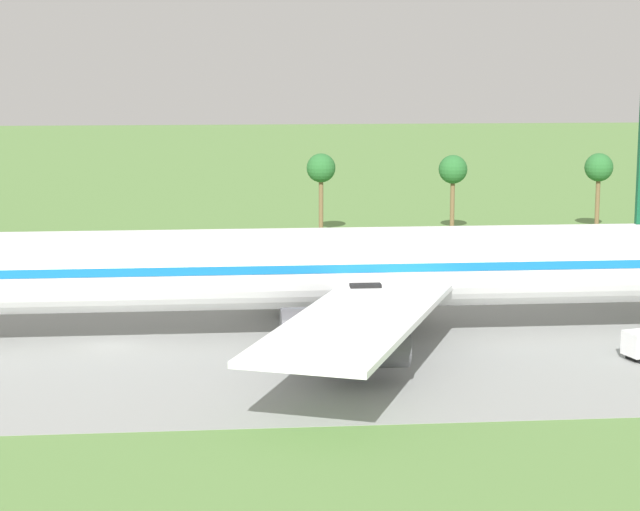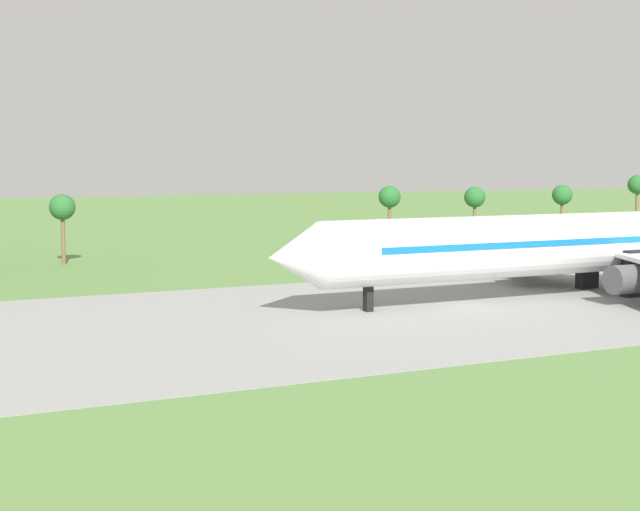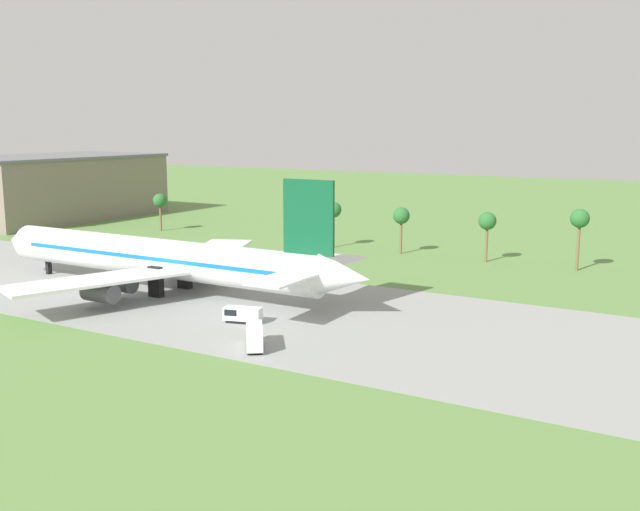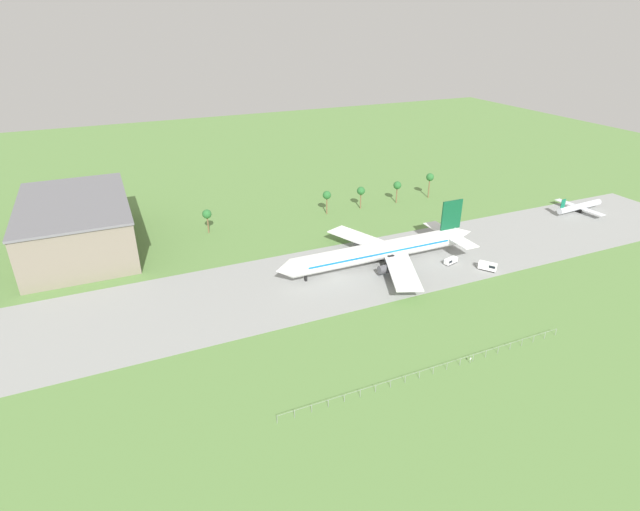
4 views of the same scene
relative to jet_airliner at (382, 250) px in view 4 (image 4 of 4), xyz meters
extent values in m
plane|color=#5B8442|center=(-18.02, -0.81, -5.56)|extent=(600.00, 600.00, 0.00)
cube|color=gray|center=(-18.02, -0.81, -5.55)|extent=(320.00, 44.00, 0.02)
cylinder|color=white|center=(-1.75, 0.00, 0.05)|extent=(63.32, 6.38, 6.38)
cone|color=white|center=(-35.96, 0.00, 0.05)|extent=(5.11, 6.26, 6.26)
cone|color=white|center=(33.90, 0.00, 0.53)|extent=(7.98, 6.06, 6.06)
cube|color=#146BB7|center=(-1.75, 0.00, 0.53)|extent=(53.82, 6.51, 0.64)
cube|color=#0F4C2D|center=(27.99, 0.00, 8.67)|extent=(8.30, 0.50, 10.85)
cube|color=white|center=(28.31, 0.00, 1.01)|extent=(5.75, 25.54, 0.30)
cube|color=white|center=(-0.45, -13.60, -1.06)|extent=(17.88, 28.33, 0.44)
cube|color=white|center=(-0.45, 13.60, -1.06)|extent=(17.88, 28.33, 0.44)
cylinder|color=#4C4C51|center=(-2.45, -7.66, -2.90)|extent=(5.75, 2.87, 2.87)
cylinder|color=#4C4C51|center=(0.13, -14.05, -2.90)|extent=(5.75, 2.87, 2.87)
cylinder|color=#4C4C51|center=(-2.45, 7.66, -2.90)|extent=(5.75, 2.87, 2.87)
cylinder|color=#4C4C51|center=(0.13, 14.05, -2.90)|extent=(5.75, 2.87, 2.87)
cube|color=black|center=(-28.34, 0.00, -3.07)|extent=(0.70, 0.90, 4.97)
cube|color=black|center=(1.42, -3.51, -3.07)|extent=(2.40, 1.20, 4.97)
cube|color=black|center=(1.42, 3.51, -3.07)|extent=(2.40, 1.20, 4.97)
cylinder|color=silver|center=(105.41, 9.39, -2.95)|extent=(25.80, 4.49, 2.75)
cube|color=#0F6647|center=(93.88, 8.61, 0.35)|extent=(2.48, 0.41, 3.85)
cube|color=silver|center=(105.41, 9.39, -3.22)|extent=(4.86, 23.27, 0.24)
cube|color=black|center=(105.41, 9.39, -4.25)|extent=(1.37, 2.55, 2.61)
cube|color=black|center=(30.97, -18.10, -5.36)|extent=(4.44, 5.17, 0.40)
cube|color=white|center=(30.97, -18.10, -3.90)|extent=(5.13, 6.01, 2.51)
cube|color=black|center=(31.93, -19.43, -3.53)|extent=(2.88, 2.89, 0.90)
cube|color=black|center=(22.63, -9.05, -5.36)|extent=(4.80, 2.93, 0.40)
cube|color=white|center=(22.63, -9.05, -4.27)|extent=(5.62, 3.33, 1.78)
cube|color=black|center=(21.23, -9.44, -4.00)|extent=(2.32, 2.46, 0.90)
cylinder|color=gray|center=(-58.02, -55.81, -4.51)|extent=(0.10, 0.10, 2.10)
cylinder|color=gray|center=(-54.02, -55.81, -4.51)|extent=(0.10, 0.10, 2.10)
cylinder|color=gray|center=(-50.02, -55.81, -4.51)|extent=(0.10, 0.10, 2.10)
cylinder|color=gray|center=(-46.02, -55.81, -4.51)|extent=(0.10, 0.10, 2.10)
cylinder|color=gray|center=(-42.02, -55.81, -4.51)|extent=(0.10, 0.10, 2.10)
cylinder|color=gray|center=(-38.02, -55.81, -4.51)|extent=(0.10, 0.10, 2.10)
cylinder|color=gray|center=(-34.02, -55.81, -4.51)|extent=(0.10, 0.10, 2.10)
cylinder|color=gray|center=(-30.02, -55.81, -4.51)|extent=(0.10, 0.10, 2.10)
cylinder|color=gray|center=(-26.02, -55.81, -4.51)|extent=(0.10, 0.10, 2.10)
cylinder|color=gray|center=(-22.02, -55.81, -4.51)|extent=(0.10, 0.10, 2.10)
cylinder|color=gray|center=(-18.02, -55.81, -4.51)|extent=(0.10, 0.10, 2.10)
cylinder|color=gray|center=(-14.02, -55.81, -4.51)|extent=(0.10, 0.10, 2.10)
cylinder|color=gray|center=(-10.02, -55.81, -4.51)|extent=(0.10, 0.10, 2.10)
cylinder|color=gray|center=(-6.02, -55.81, -4.51)|extent=(0.10, 0.10, 2.10)
cylinder|color=gray|center=(-2.02, -55.81, -4.51)|extent=(0.10, 0.10, 2.10)
cylinder|color=gray|center=(1.98, -55.81, -4.51)|extent=(0.10, 0.10, 2.10)
cylinder|color=gray|center=(5.98, -55.81, -4.51)|extent=(0.10, 0.10, 2.10)
cylinder|color=gray|center=(9.98, -55.81, -4.51)|extent=(0.10, 0.10, 2.10)
cylinder|color=gray|center=(13.98, -55.81, -4.51)|extent=(0.10, 0.10, 2.10)
cylinder|color=gray|center=(17.98, -55.81, -4.51)|extent=(0.10, 0.10, 2.10)
cylinder|color=gray|center=(21.98, -55.81, -4.51)|extent=(0.10, 0.10, 2.10)
cylinder|color=gray|center=(-18.02, -55.81, -3.50)|extent=(80.00, 0.06, 0.06)
cylinder|color=gray|center=(-7.14, -56.11, -4.76)|extent=(0.08, 0.08, 1.60)
cube|color=white|center=(-7.14, -56.13, -4.16)|extent=(0.44, 0.03, 0.56)
cube|color=slate|center=(-94.88, 57.03, 3.34)|extent=(36.00, 60.00, 17.79)
cube|color=slate|center=(-94.88, 57.03, 12.63)|extent=(36.72, 61.20, 0.80)
cylinder|color=brown|center=(-48.54, 52.50, -1.85)|extent=(0.56, 0.56, 7.41)
sphere|color=#28662D|center=(-48.54, 52.50, 2.45)|extent=(3.60, 3.60, 3.60)
cylinder|color=brown|center=(19.83, 52.50, -1.72)|extent=(0.56, 0.56, 7.67)
sphere|color=#28662D|center=(19.83, 52.50, 2.71)|extent=(3.60, 3.60, 3.60)
cylinder|color=brown|center=(38.58, 52.50, -1.68)|extent=(0.56, 0.56, 7.76)
sphere|color=#28662D|center=(38.58, 52.50, 2.80)|extent=(3.60, 3.60, 3.60)
cylinder|color=brown|center=(3.24, 52.50, -1.56)|extent=(0.56, 0.56, 7.99)
sphere|color=#28662D|center=(3.24, 52.50, 3.03)|extent=(3.60, 3.60, 3.60)
cylinder|color=brown|center=(56.27, 52.50, -0.85)|extent=(0.56, 0.56, 9.41)
sphere|color=#28662D|center=(56.27, 52.50, 4.46)|extent=(3.60, 3.60, 3.60)
camera|label=1|loc=(-10.06, -89.77, 16.49)|focal=65.00mm
camera|label=2|loc=(-67.64, -74.32, 8.66)|focal=50.00mm
camera|label=3|loc=(80.16, -87.42, 21.62)|focal=40.00mm
camera|label=4|loc=(-82.09, -132.61, 73.12)|focal=28.00mm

